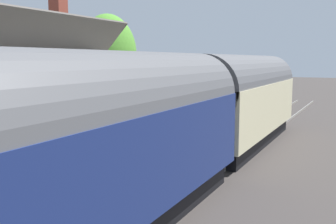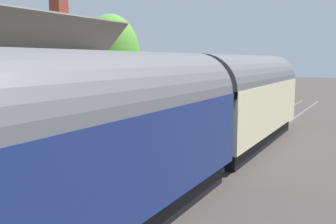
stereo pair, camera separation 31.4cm
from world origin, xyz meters
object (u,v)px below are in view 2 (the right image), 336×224
at_px(bench_near_building, 193,104).
at_px(planter_by_door, 202,115).
at_px(planter_edge_far, 217,105).
at_px(planter_corner_building, 116,131).
at_px(station_building, 40,98).
at_px(train, 202,112).
at_px(bench_mid_platform, 172,110).
at_px(tree_far_left, 59,40).
at_px(tree_behind_building, 111,54).

relative_size(bench_near_building, planter_by_door, 1.81).
height_order(bench_near_building, planter_edge_far, bench_near_building).
distance_m(bench_near_building, planter_by_door, 3.27).
bearing_deg(planter_by_door, planter_corner_building, 176.55).
relative_size(station_building, bench_near_building, 5.37).
height_order(bench_near_building, planter_corner_building, planter_corner_building).
bearing_deg(planter_corner_building, planter_edge_far, 2.30).
height_order(train, planter_corner_building, train).
xyz_separation_m(planter_edge_far, planter_corner_building, (-11.97, -0.48, 0.25)).
relative_size(train, station_building, 2.81).
height_order(bench_mid_platform, planter_by_door, bench_mid_platform).
bearing_deg(bench_mid_platform, tree_far_left, 81.03).
height_order(bench_mid_platform, planter_corner_building, planter_corner_building).
height_order(tree_behind_building, tree_far_left, tree_behind_building).
height_order(bench_near_building, tree_far_left, tree_far_left).
xyz_separation_m(train, planter_edge_far, (11.15, 3.74, -1.12)).
bearing_deg(planter_corner_building, tree_behind_building, 37.30).
xyz_separation_m(bench_mid_platform, bench_near_building, (3.36, 0.26, 0.00)).
distance_m(station_building, planter_edge_far, 13.11).
xyz_separation_m(planter_edge_far, planter_by_door, (-4.66, -0.92, 0.00)).
xyz_separation_m(planter_by_door, tree_behind_building, (2.99, 8.29, 3.36)).
height_order(train, tree_far_left, tree_far_left).
distance_m(train, bench_mid_platform, 7.35).
distance_m(station_building, tree_behind_building, 12.16).
xyz_separation_m(bench_near_building, tree_behind_building, (0.24, 6.52, 3.15)).
relative_size(train, bench_mid_platform, 15.11).
bearing_deg(planter_by_door, train, -156.55).
distance_m(bench_mid_platform, bench_near_building, 3.37).
bearing_deg(planter_edge_far, tree_behind_building, 102.83).
distance_m(planter_edge_far, tree_behind_building, 8.27).
relative_size(planter_by_door, tree_far_left, 0.11).
height_order(bench_mid_platform, bench_near_building, same).
distance_m(train, planter_corner_building, 3.47).
bearing_deg(tree_far_left, train, -117.91).
bearing_deg(planter_by_door, station_building, 155.88).
distance_m(bench_mid_platform, planter_by_door, 1.64).
bearing_deg(station_building, tree_far_left, 39.93).
height_order(station_building, planter_edge_far, station_building).
bearing_deg(tree_far_left, planter_by_door, -94.66).
xyz_separation_m(train, bench_near_building, (9.23, 4.58, -0.90)).
distance_m(station_building, bench_near_building, 11.06).
height_order(train, bench_near_building, train).
xyz_separation_m(station_building, planter_corner_building, (0.77, -3.18, -1.21)).
relative_size(bench_near_building, tree_behind_building, 0.19).
xyz_separation_m(bench_mid_platform, planter_corner_building, (-6.70, -1.07, 0.04)).
xyz_separation_m(bench_mid_platform, tree_far_left, (1.52, 9.64, 4.12)).
bearing_deg(bench_near_building, tree_behind_building, 87.91).
bearing_deg(bench_near_building, tree_far_left, 101.10).
xyz_separation_m(bench_mid_platform, planter_by_door, (0.61, -1.51, -0.21)).
bearing_deg(station_building, planter_edge_far, -11.94).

